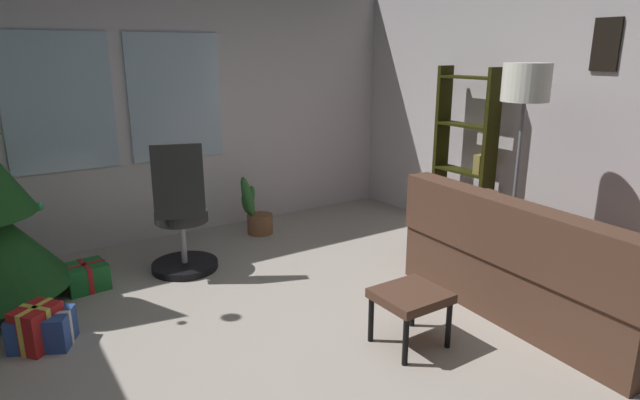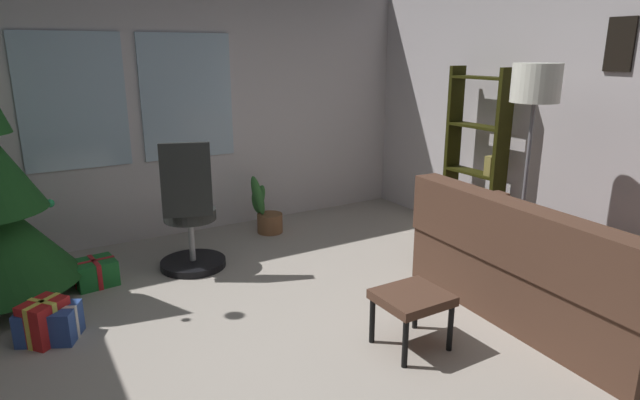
# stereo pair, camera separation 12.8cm
# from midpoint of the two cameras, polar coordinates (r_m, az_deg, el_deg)

# --- Properties ---
(ground_plane) EXTENTS (5.14, 5.42, 0.10)m
(ground_plane) POSITION_cam_midpoint_polar(r_m,az_deg,el_deg) (3.45, -1.49, -17.18)
(ground_plane) COLOR #AEA397
(wall_back_with_windows) EXTENTS (5.14, 0.12, 2.51)m
(wall_back_with_windows) POSITION_cam_midpoint_polar(r_m,az_deg,el_deg) (5.46, -17.48, 9.17)
(wall_back_with_windows) COLOR silver
(wall_back_with_windows) RESTS_ON ground_plane
(wall_right_with_frames) EXTENTS (0.12, 5.42, 2.51)m
(wall_right_with_frames) POSITION_cam_midpoint_polar(r_m,az_deg,el_deg) (4.85, 25.95, 7.51)
(wall_right_with_frames) COLOR silver
(wall_right_with_frames) RESTS_ON ground_plane
(couch) EXTENTS (1.70, 2.02, 0.87)m
(couch) POSITION_cam_midpoint_polar(r_m,az_deg,el_deg) (4.18, 23.89, -7.04)
(couch) COLOR #503426
(couch) RESTS_ON ground_plane
(footstool) EXTENTS (0.42, 0.39, 0.37)m
(footstool) POSITION_cam_midpoint_polar(r_m,az_deg,el_deg) (3.44, 8.61, -10.51)
(footstool) COLOR #503426
(footstool) RESTS_ON ground_plane
(gift_box_red) EXTENTS (0.33, 0.32, 0.28)m
(gift_box_red) POSITION_cam_midpoint_polar(r_m,az_deg,el_deg) (3.91, -28.86, -11.88)
(gift_box_red) COLOR red
(gift_box_red) RESTS_ON ground_plane
(gift_box_green) EXTENTS (0.33, 0.31, 0.21)m
(gift_box_green) POSITION_cam_midpoint_polar(r_m,az_deg,el_deg) (4.65, -24.55, -7.48)
(gift_box_green) COLOR #1E722D
(gift_box_green) RESTS_ON ground_plane
(gift_box_blue) EXTENTS (0.43, 0.39, 0.23)m
(gift_box_blue) POSITION_cam_midpoint_polar(r_m,az_deg,el_deg) (3.94, -28.48, -12.11)
(gift_box_blue) COLOR #2D4C99
(gift_box_blue) RESTS_ON ground_plane
(office_chair) EXTENTS (0.56, 0.58, 1.12)m
(office_chair) POSITION_cam_midpoint_polar(r_m,az_deg,el_deg) (4.59, -15.38, -2.37)
(office_chair) COLOR black
(office_chair) RESTS_ON ground_plane
(bookshelf) EXTENTS (0.18, 0.64, 1.68)m
(bookshelf) POSITION_cam_midpoint_polar(r_m,az_deg,el_deg) (5.31, 14.51, 3.48)
(bookshelf) COLOR black
(bookshelf) RESTS_ON ground_plane
(floor_lamp) EXTENTS (0.35, 0.35, 1.73)m
(floor_lamp) POSITION_cam_midpoint_polar(r_m,az_deg,el_deg) (4.28, 20.26, 10.05)
(floor_lamp) COLOR slate
(floor_lamp) RESTS_ON ground_plane
(potted_plant) EXTENTS (0.34, 0.32, 0.62)m
(potted_plant) POSITION_cam_midpoint_polar(r_m,az_deg,el_deg) (5.50, -7.64, -1.46)
(potted_plant) COLOR brown
(potted_plant) RESTS_ON ground_plane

